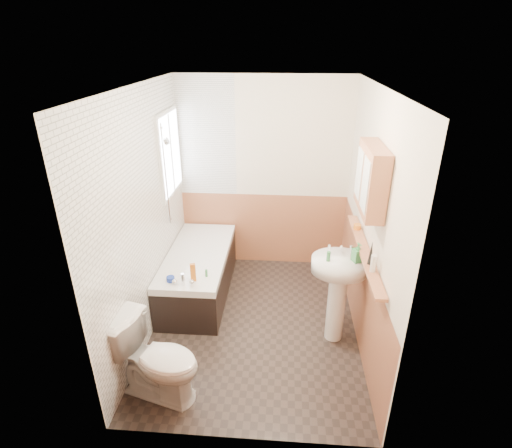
% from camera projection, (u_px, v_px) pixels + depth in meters
% --- Properties ---
extents(floor, '(2.80, 2.80, 0.00)m').
position_uv_depth(floor, '(255.00, 324.00, 4.42)').
color(floor, black).
rests_on(floor, ground).
extents(ceiling, '(2.80, 2.80, 0.00)m').
position_uv_depth(ceiling, '(255.00, 87.00, 3.36)').
color(ceiling, white).
rests_on(ceiling, ground).
extents(wall_back, '(2.20, 0.02, 2.50)m').
position_uv_depth(wall_back, '(263.00, 176.00, 5.16)').
color(wall_back, '#F1E2C7').
rests_on(wall_back, ground).
extents(wall_front, '(2.20, 0.02, 2.50)m').
position_uv_depth(wall_front, '(238.00, 311.00, 2.62)').
color(wall_front, '#F1E2C7').
rests_on(wall_front, ground).
extents(wall_left, '(0.02, 2.80, 2.50)m').
position_uv_depth(wall_left, '(144.00, 218.00, 3.97)').
color(wall_left, '#F1E2C7').
rests_on(wall_left, ground).
extents(wall_right, '(0.02, 2.80, 2.50)m').
position_uv_depth(wall_right, '(370.00, 225.00, 3.81)').
color(wall_right, '#F1E2C7').
rests_on(wall_right, ground).
extents(wainscot_right, '(0.01, 2.80, 1.00)m').
position_uv_depth(wainscot_right, '(359.00, 290.00, 4.13)').
color(wainscot_right, '#B26D49').
rests_on(wainscot_right, wall_right).
extents(wainscot_front, '(2.20, 0.01, 1.00)m').
position_uv_depth(wainscot_front, '(240.00, 391.00, 2.95)').
color(wainscot_front, '#B26D49').
rests_on(wainscot_front, wall_front).
extents(wainscot_back, '(2.20, 0.01, 1.00)m').
position_uv_depth(wainscot_back, '(263.00, 229.00, 5.46)').
color(wainscot_back, '#B26D49').
rests_on(wainscot_back, wall_back).
extents(tile_cladding_left, '(0.01, 2.80, 2.50)m').
position_uv_depth(tile_cladding_left, '(146.00, 218.00, 3.96)').
color(tile_cladding_left, white).
rests_on(tile_cladding_left, wall_left).
extents(tile_return_back, '(0.75, 0.01, 1.50)m').
position_uv_depth(tile_return_back, '(206.00, 137.00, 4.98)').
color(tile_return_back, white).
rests_on(tile_return_back, wall_back).
extents(window, '(0.03, 0.79, 0.99)m').
position_uv_depth(window, '(170.00, 153.00, 4.65)').
color(window, white).
rests_on(window, wall_left).
extents(bathtub, '(0.70, 1.59, 0.70)m').
position_uv_depth(bathtub, '(199.00, 272.00, 4.85)').
color(bathtub, black).
rests_on(bathtub, floor).
extents(shower_riser, '(0.10, 0.08, 1.16)m').
position_uv_depth(shower_riser, '(166.00, 167.00, 4.39)').
color(shower_riser, silver).
rests_on(shower_riser, wall_left).
extents(toilet, '(0.86, 0.63, 0.76)m').
position_uv_depth(toilet, '(157.00, 360.00, 3.41)').
color(toilet, white).
rests_on(toilet, floor).
extents(sink, '(0.56, 0.45, 1.07)m').
position_uv_depth(sink, '(338.00, 282.00, 3.94)').
color(sink, white).
rests_on(sink, floor).
extents(pine_shelf, '(0.10, 1.57, 0.03)m').
position_uv_depth(pine_shelf, '(364.00, 251.00, 3.72)').
color(pine_shelf, '#B26D49').
rests_on(pine_shelf, wall_right).
extents(medicine_cabinet, '(0.16, 0.64, 0.58)m').
position_uv_depth(medicine_cabinet, '(371.00, 179.00, 3.39)').
color(medicine_cabinet, '#B26D49').
rests_on(medicine_cabinet, wall_right).
extents(foam_can, '(0.05, 0.05, 0.15)m').
position_uv_depth(foam_can, '(373.00, 263.00, 3.33)').
color(foam_can, silver).
rests_on(foam_can, pine_shelf).
extents(green_bottle, '(0.05, 0.05, 0.22)m').
position_uv_depth(green_bottle, '(371.00, 253.00, 3.43)').
color(green_bottle, black).
rests_on(green_bottle, pine_shelf).
extents(black_jar, '(0.09, 0.09, 0.05)m').
position_uv_depth(black_jar, '(357.00, 227.00, 4.10)').
color(black_jar, orange).
rests_on(black_jar, pine_shelf).
extents(soap_bottle, '(0.15, 0.21, 0.09)m').
position_uv_depth(soap_bottle, '(357.00, 257.00, 3.76)').
color(soap_bottle, '#388447').
rests_on(soap_bottle, sink).
extents(clear_bottle, '(0.05, 0.05, 0.10)m').
position_uv_depth(clear_bottle, '(328.00, 256.00, 3.76)').
color(clear_bottle, '#388447').
rests_on(clear_bottle, sink).
extents(blue_gel, '(0.06, 0.05, 0.20)m').
position_uv_depth(blue_gel, '(193.00, 272.00, 4.15)').
color(blue_gel, orange).
rests_on(blue_gel, bathtub).
extents(cream_jar, '(0.10, 0.10, 0.05)m').
position_uv_depth(cream_jar, '(171.00, 279.00, 4.17)').
color(cream_jar, '#19339E').
rests_on(cream_jar, bathtub).
extents(orange_bottle, '(0.03, 0.03, 0.08)m').
position_uv_depth(orange_bottle, '(206.00, 273.00, 4.25)').
color(orange_bottle, '#388447').
rests_on(orange_bottle, bathtub).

